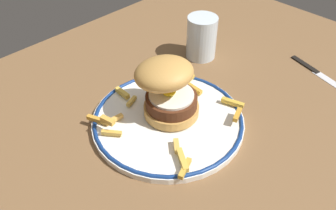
% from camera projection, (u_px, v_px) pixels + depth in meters
% --- Properties ---
extents(ground_plane, '(1.36, 0.95, 0.04)m').
position_uv_depth(ground_plane, '(160.00, 149.00, 0.66)').
color(ground_plane, brown).
extents(dinner_plate, '(0.29, 0.29, 0.02)m').
position_uv_depth(dinner_plate, '(168.00, 120.00, 0.68)').
color(dinner_plate, white).
rests_on(dinner_plate, ground_plane).
extents(burger, '(0.12, 0.13, 0.12)m').
position_uv_depth(burger, '(167.00, 87.00, 0.65)').
color(burger, '#CB9346').
rests_on(burger, dinner_plate).
extents(fries_pile, '(0.25, 0.26, 0.03)m').
position_uv_depth(fries_pile, '(166.00, 117.00, 0.67)').
color(fries_pile, gold).
rests_on(fries_pile, dinner_plate).
extents(water_glass, '(0.07, 0.07, 0.10)m').
position_uv_depth(water_glass, '(201.00, 40.00, 0.84)').
color(water_glass, silver).
rests_on(water_glass, ground_plane).
extents(knife, '(0.06, 0.18, 0.01)m').
position_uv_depth(knife, '(317.00, 72.00, 0.81)').
color(knife, black).
rests_on(knife, ground_plane).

